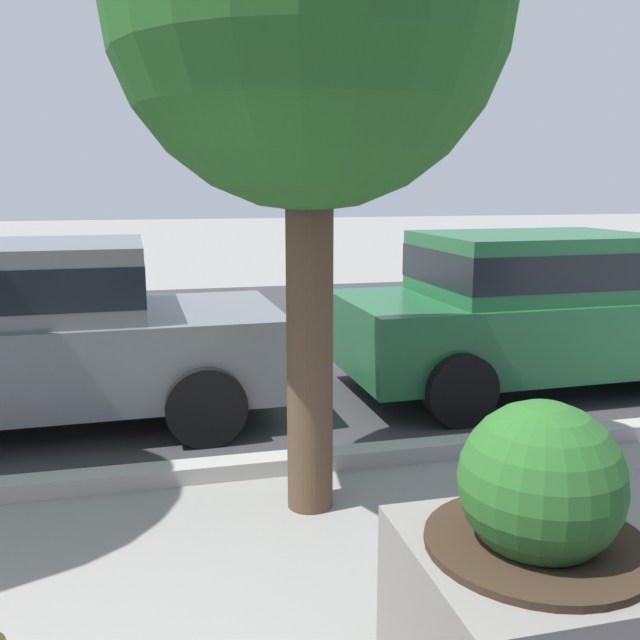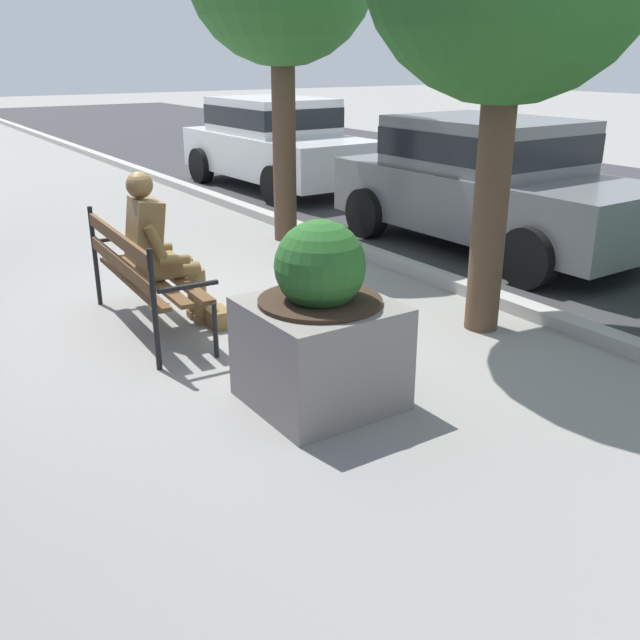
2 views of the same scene
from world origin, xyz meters
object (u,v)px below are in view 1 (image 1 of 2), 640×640
object	(u,v)px
parked_car_grey	(26,329)
parked_car_green	(540,306)
street_tree_down_street	(309,10)
concrete_planter	(533,594)

from	to	relation	value
parked_car_grey	parked_car_green	distance (m)	4.79
street_tree_down_street	parked_car_green	bearing A→B (deg)	35.89
concrete_planter	street_tree_down_street	bearing A→B (deg)	101.65
concrete_planter	parked_car_green	distance (m)	4.70
parked_car_grey	parked_car_green	xyz separation A→B (m)	(4.79, 0.00, 0.00)
concrete_planter	parked_car_grey	world-z (taller)	parked_car_grey
parked_car_green	concrete_planter	bearing A→B (deg)	-121.07
concrete_planter	street_tree_down_street	size ratio (longest dim) A/B	0.31
concrete_planter	parked_car_green	world-z (taller)	parked_car_green
concrete_planter	street_tree_down_street	xyz separation A→B (m)	(-0.41, 1.97, 2.47)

